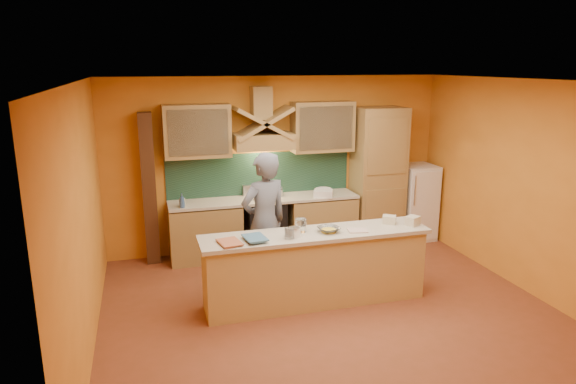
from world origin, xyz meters
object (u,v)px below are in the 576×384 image
object	(u,v)px
person	(264,222)
kitchen_scale	(294,233)
stove	(265,226)
fridge	(416,202)
mixing_bowl	(329,230)

from	to	relation	value
person	kitchen_scale	xyz separation A→B (m)	(0.21, -0.66, 0.05)
stove	person	bearing A→B (deg)	-103.52
kitchen_scale	fridge	bearing A→B (deg)	14.60
person	kitchen_scale	bearing A→B (deg)	88.08
fridge	person	world-z (taller)	person
fridge	kitchen_scale	world-z (taller)	fridge
mixing_bowl	person	bearing A→B (deg)	137.85
person	kitchen_scale	size ratio (longest dim) A/B	16.14
stove	mixing_bowl	world-z (taller)	mixing_bowl
stove	kitchen_scale	world-z (taller)	kitchen_scale
fridge	kitchen_scale	xyz separation A→B (m)	(-2.81, -1.98, 0.34)
stove	person	distance (m)	1.44
person	stove	bearing A→B (deg)	-123.07
kitchen_scale	mixing_bowl	world-z (taller)	kitchen_scale
stove	kitchen_scale	xyz separation A→B (m)	(-0.11, -1.98, 0.54)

